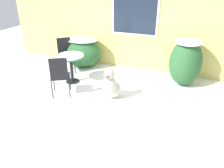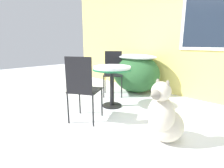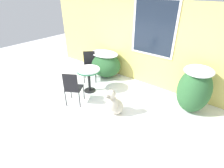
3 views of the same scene
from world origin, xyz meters
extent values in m
plane|color=white|center=(0.00, 0.00, 0.00)|extent=(16.00, 16.00, 0.00)
cube|color=#E5D16B|center=(0.00, 2.20, 1.35)|extent=(8.00, 0.06, 2.69)
cube|color=white|center=(0.36, 2.16, 1.91)|extent=(1.41, 0.04, 1.68)
cube|color=#1E2838|center=(0.36, 2.14, 1.91)|extent=(1.29, 0.01, 1.56)
ellipsoid|color=#2D6033|center=(-1.23, 1.72, 0.47)|extent=(1.28, 0.93, 0.95)
ellipsoid|color=white|center=(-1.23, 1.72, 0.89)|extent=(1.08, 0.79, 0.12)
ellipsoid|color=#2D6033|center=(1.98, 1.58, 0.62)|extent=(0.84, 1.01, 1.24)
ellipsoid|color=white|center=(1.98, 1.58, 1.18)|extent=(0.72, 0.86, 0.12)
cylinder|color=black|center=(-0.90, 0.57, 0.01)|extent=(0.37, 0.37, 0.03)
cylinder|color=black|center=(-0.90, 0.57, 0.37)|extent=(0.08, 0.08, 0.69)
cylinder|color=#237A47|center=(-0.90, 0.57, 0.73)|extent=(0.73, 0.73, 0.03)
cylinder|color=white|center=(-0.90, 0.57, 0.77)|extent=(0.70, 0.70, 0.05)
cube|color=black|center=(-1.42, 1.11, 0.49)|extent=(0.62, 0.62, 0.02)
cube|color=black|center=(-1.56, 1.27, 0.76)|extent=(0.31, 0.29, 0.53)
cylinder|color=black|center=(-1.43, 0.83, 0.24)|extent=(0.02, 0.02, 0.48)
cylinder|color=black|center=(-1.13, 1.10, 0.24)|extent=(0.02, 0.02, 0.48)
cylinder|color=black|center=(-1.70, 1.12, 0.24)|extent=(0.02, 0.02, 0.48)
cylinder|color=black|center=(-1.41, 1.40, 0.24)|extent=(0.02, 0.02, 0.48)
cube|color=black|center=(-0.77, -0.16, 0.49)|extent=(0.60, 0.60, 0.02)
cube|color=black|center=(-0.66, -0.35, 0.76)|extent=(0.36, 0.22, 0.53)
cylinder|color=black|center=(-0.69, 0.11, 0.24)|extent=(0.02, 0.02, 0.48)
cylinder|color=black|center=(-1.04, -0.09, 0.24)|extent=(0.02, 0.02, 0.48)
cylinder|color=black|center=(-0.49, -0.24, 0.24)|extent=(0.02, 0.02, 0.48)
cylinder|color=black|center=(-0.84, -0.44, 0.24)|extent=(0.02, 0.02, 0.48)
ellipsoid|color=beige|center=(0.45, 0.17, 0.21)|extent=(0.45, 0.46, 0.41)
ellipsoid|color=beige|center=(0.44, 0.04, 0.38)|extent=(0.35, 0.31, 0.45)
sphere|color=beige|center=(0.44, 0.01, 0.67)|extent=(0.23, 0.23, 0.23)
cone|color=gray|center=(0.44, -0.14, 0.66)|extent=(0.13, 0.09, 0.12)
ellipsoid|color=gray|center=(0.38, 0.03, 0.76)|extent=(0.05, 0.03, 0.10)
ellipsoid|color=gray|center=(0.51, 0.03, 0.76)|extent=(0.05, 0.03, 0.10)
ellipsoid|color=beige|center=(0.46, 0.37, 0.09)|extent=(0.10, 0.21, 0.08)
camera|label=1|loc=(2.20, -4.17, 2.66)|focal=35.00mm
camera|label=2|loc=(1.40, -1.73, 1.21)|focal=28.00mm
camera|label=3|loc=(2.72, -2.83, 3.00)|focal=28.00mm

